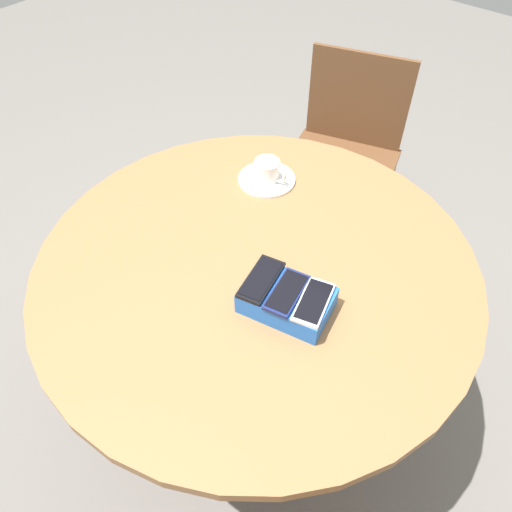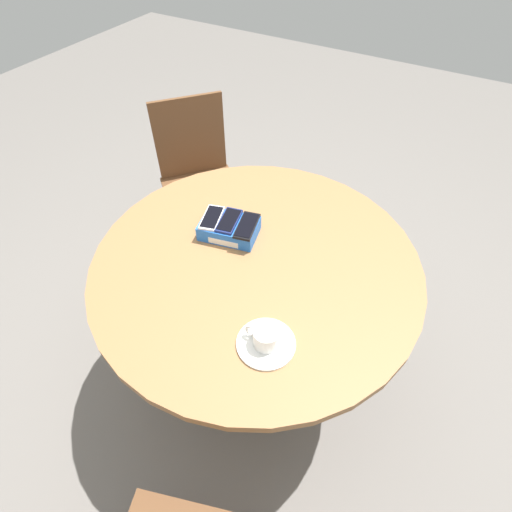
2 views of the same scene
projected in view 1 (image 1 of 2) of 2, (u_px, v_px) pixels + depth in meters
The scene contains 9 objects.
ground_plane at pixel (256, 406), 1.80m from camera, with size 8.00×8.00×0.00m, color slate.
round_table at pixel (256, 289), 1.31m from camera, with size 1.09×1.09×0.78m.
phone_box at pixel (287, 300), 1.11m from camera, with size 0.22×0.17×0.05m.
phone_white at pixel (314, 302), 1.07m from camera, with size 0.09×0.14×0.01m.
phone_navy at pixel (287, 292), 1.08m from camera, with size 0.09×0.14×0.01m.
phone_black at pixel (261, 279), 1.11m from camera, with size 0.09×0.15×0.01m.
saucer at pixel (267, 179), 1.44m from camera, with size 0.17×0.17×0.01m, color white.
coffee_cup at pixel (268, 170), 1.41m from camera, with size 0.10×0.07×0.06m.
chair_near_window at pixel (343, 159), 2.05m from camera, with size 0.54×0.54×0.84m.
Camera 1 is at (-0.53, 0.63, 1.68)m, focal length 35.00 mm.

